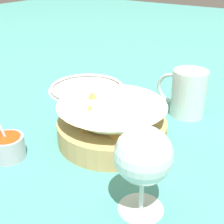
# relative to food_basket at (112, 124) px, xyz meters

# --- Properties ---
(ground_plane) EXTENTS (4.00, 4.00, 0.00)m
(ground_plane) POSITION_rel_food_basket_xyz_m (-0.02, -0.02, -0.04)
(ground_plane) COLOR teal
(food_basket) EXTENTS (0.23, 0.23, 0.10)m
(food_basket) POSITION_rel_food_basket_xyz_m (0.00, 0.00, 0.00)
(food_basket) COLOR tan
(food_basket) RESTS_ON ground_plane
(sauce_cup) EXTENTS (0.07, 0.06, 0.10)m
(sauce_cup) POSITION_rel_food_basket_xyz_m (0.13, 0.17, -0.01)
(sauce_cup) COLOR #B7B7BC
(sauce_cup) RESTS_ON ground_plane
(wine_glass) EXTENTS (0.09, 0.09, 0.14)m
(wine_glass) POSITION_rel_food_basket_xyz_m (-0.15, 0.14, 0.06)
(wine_glass) COLOR silver
(wine_glass) RESTS_ON ground_plane
(beer_mug) EXTENTS (0.13, 0.08, 0.11)m
(beer_mug) POSITION_rel_food_basket_xyz_m (-0.08, -0.20, 0.01)
(beer_mug) COLOR silver
(beer_mug) RESTS_ON ground_plane
(side_plate) EXTENTS (0.22, 0.22, 0.01)m
(side_plate) POSITION_rel_food_basket_xyz_m (0.22, -0.18, -0.03)
(side_plate) COLOR white
(side_plate) RESTS_ON ground_plane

